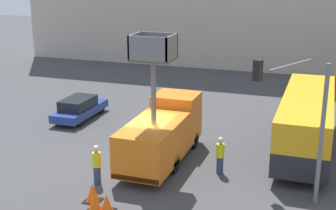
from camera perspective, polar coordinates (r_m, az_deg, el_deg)
ground_plane at (r=23.23m, az=-2.84°, el=-7.15°), size 120.00×120.00×0.00m
utility_truck at (r=22.99m, az=-0.69°, el=-3.21°), size 2.28×6.76×6.47m
city_bus at (r=25.25m, az=16.57°, el=-1.56°), size 2.49×10.09×3.01m
traffic_light_pole at (r=19.62m, az=15.48°, el=-0.00°), size 3.13×2.88×5.82m
road_worker_near_truck at (r=21.03m, az=-8.68°, el=-7.22°), size 0.38×0.38×1.83m
road_worker_directing at (r=21.97m, az=6.38°, el=-6.13°), size 0.38×0.38×1.80m
traffic_cone_near_truck at (r=19.00m, az=-7.50°, el=-11.81°), size 0.64×0.64×0.73m
traffic_cone_mid_road at (r=19.81m, az=-9.19°, el=-10.53°), size 0.70×0.70×0.80m
traffic_cone_far_side at (r=19.05m, az=-8.93°, el=-11.67°), size 0.69×0.69×0.79m
parked_car_curbside at (r=30.18m, az=-10.75°, el=-0.36°), size 1.74×4.52×1.40m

